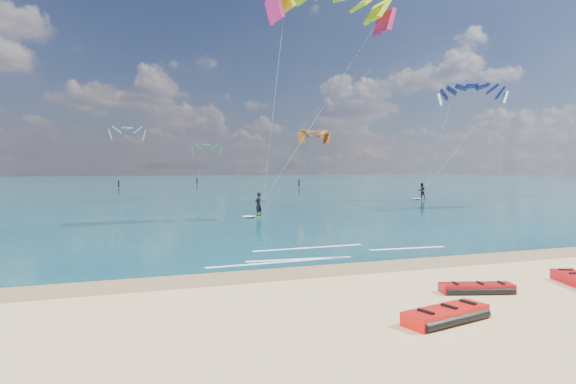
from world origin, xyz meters
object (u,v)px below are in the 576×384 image
Objects in this scene: packed_kite_mid at (476,293)px; kitesurfer_far at (449,133)px; packed_kite_left at (446,322)px; kitesurfer_main at (297,90)px.

kitesurfer_far reaches higher than packed_kite_mid.
packed_kite_mid is 0.17× the size of kitesurfer_far.
packed_kite_mid is (2.88, 2.25, 0.00)m from packed_kite_left.
kitesurfer_main is at bearing 100.44° from packed_kite_mid.
kitesurfer_far is at bearing 39.84° from packed_kite_left.
kitesurfer_main is (5.61, 25.78, 9.88)m from packed_kite_left.
kitesurfer_main is 1.25× the size of kitesurfer_far.
packed_kite_left is 1.10× the size of packed_kite_mid.
kitesurfer_main is (2.72, 23.53, 9.88)m from packed_kite_mid.
kitesurfer_far is (27.95, 38.37, 8.06)m from packed_kite_mid.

